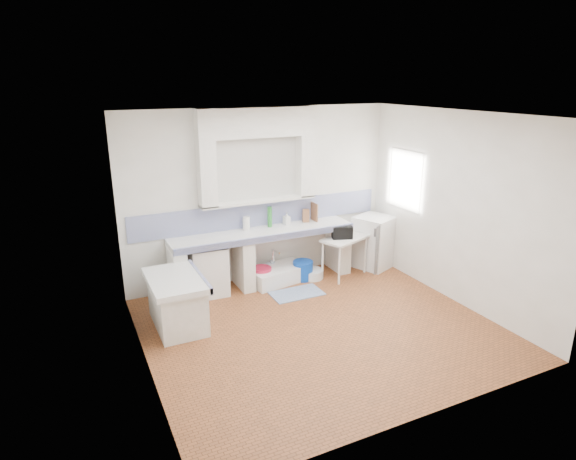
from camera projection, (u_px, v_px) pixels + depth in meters
name	position (u px, v px, depth m)	size (l,w,h in m)	color
floor	(320.00, 328.00, 6.48)	(4.50, 4.50, 0.00)	brown
ceiling	(325.00, 115.00, 5.63)	(4.50, 4.50, 0.00)	white
wall_back	(261.00, 196.00, 7.78)	(4.50, 4.50, 0.00)	white
wall_front	(431.00, 289.00, 4.34)	(4.50, 4.50, 0.00)	white
wall_left	(139.00, 256.00, 5.13)	(4.50, 4.50, 0.00)	white
wall_right	(457.00, 209.00, 6.98)	(4.50, 4.50, 0.00)	white
alcove_mass	(257.00, 122.00, 7.27)	(1.90, 0.25, 0.45)	white
window_frame	(414.00, 179.00, 8.03)	(0.35, 0.86, 1.06)	#332010
lace_valance	(408.00, 157.00, 7.85)	(0.01, 0.84, 0.24)	white
counter_slab	(263.00, 233.00, 7.64)	(3.00, 0.60, 0.08)	white
counter_lip	(270.00, 238.00, 7.40)	(3.00, 0.04, 0.10)	navy
counter_pier_left	(178.00, 274.00, 7.20)	(0.20, 0.55, 0.82)	white
counter_pier_mid	(244.00, 263.00, 7.63)	(0.20, 0.55, 0.82)	white
counter_pier_right	(338.00, 247.00, 8.35)	(0.20, 0.55, 0.82)	white
peninsula_top	(175.00, 280.00, 6.36)	(0.70, 1.10, 0.08)	white
peninsula_base	(177.00, 304.00, 6.46)	(0.60, 1.00, 0.62)	white
peninsula_lip	(200.00, 276.00, 6.49)	(0.04, 1.10, 0.10)	navy
backsplash	(262.00, 214.00, 7.86)	(4.27, 0.03, 0.40)	navy
stove	(208.00, 270.00, 7.41)	(0.55, 0.53, 0.78)	white
sink	(278.00, 275.00, 7.92)	(0.96, 0.52, 0.23)	white
side_table	(344.00, 257.00, 8.11)	(0.81, 0.45, 0.04)	white
fridge	(374.00, 242.00, 8.48)	(0.59, 0.59, 0.91)	white
bucket_red	(262.00, 276.00, 7.78)	(0.32, 0.32, 0.30)	red
bucket_orange	(279.00, 274.00, 7.92)	(0.28, 0.28, 0.26)	red
bucket_blue	(303.00, 270.00, 8.01)	(0.33, 0.33, 0.31)	#0B43BB
basin_white	(312.00, 274.00, 8.08)	(0.38, 0.38, 0.15)	white
water_bottle_a	(268.00, 271.00, 8.05)	(0.07, 0.07, 0.27)	silver
water_bottle_b	(272.00, 269.00, 8.07)	(0.08, 0.08, 0.30)	silver
black_bag	(342.00, 232.00, 7.95)	(0.33, 0.19, 0.21)	black
green_bottle_a	(270.00, 218.00, 7.79)	(0.07, 0.07, 0.31)	#25782C
green_bottle_b	(270.00, 217.00, 7.78)	(0.07, 0.07, 0.34)	#25782C
knife_block	(306.00, 216.00, 8.07)	(0.11, 0.09, 0.22)	#8E5D39
cutting_board	(314.00, 212.00, 8.12)	(0.02, 0.23, 0.31)	#8E5D39
paper_towel	(246.00, 223.00, 7.63)	(0.11, 0.11, 0.22)	white
soap_bottle	(287.00, 218.00, 7.92)	(0.10, 0.10, 0.21)	white
rug	(297.00, 293.00, 7.50)	(0.80, 0.46, 0.01)	#2C5189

